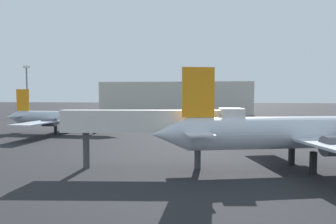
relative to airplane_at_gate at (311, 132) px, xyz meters
name	(u,v)px	position (x,y,z in m)	size (l,w,h in m)	color
airplane_at_gate	(311,132)	(0.00, 0.00, 0.00)	(34.99, 25.27, 10.83)	silver
airplane_on_taxiway	(63,118)	(-40.87, 25.81, -0.72)	(26.76, 26.82, 9.23)	#B2BCCC
jet_bridge	(160,122)	(-16.19, -1.62, 1.04)	(19.73, 4.20, 6.58)	silver
light_mast_left	(27,88)	(-76.25, 69.75, 6.59)	(2.40, 0.50, 18.67)	slate
terminal_building	(177,98)	(-23.57, 99.96, 2.68)	(62.55, 27.70, 13.36)	beige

